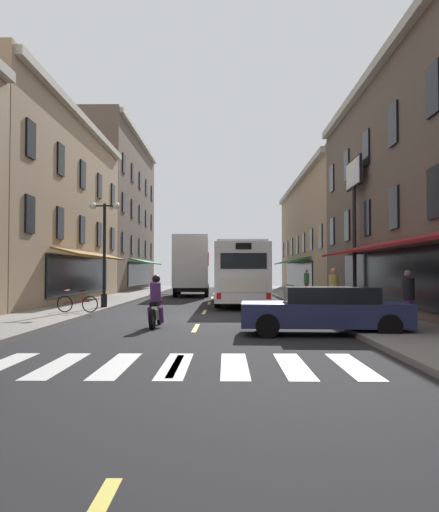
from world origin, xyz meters
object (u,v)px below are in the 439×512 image
object	(u,v)px
sedan_near	(325,310)
street_lamp_twin	(104,249)
transit_bus	(240,273)
pedestrian_far	(307,282)
motorcycle_rider	(156,305)
box_truck	(192,266)
sedan_mid	(198,283)
pedestrian_near	(334,290)
billboard_sign	(354,196)
pedestrian_mid	(408,298)
bicycle_near	(78,303)

from	to	relation	value
sedan_near	street_lamp_twin	bearing A→B (deg)	132.37
transit_bus	pedestrian_far	distance (m)	7.39
sedan_near	motorcycle_rider	bearing A→B (deg)	159.11
box_truck	motorcycle_rider	distance (m)	21.37
box_truck	sedan_mid	distance (m)	11.05
pedestrian_near	motorcycle_rider	bearing A→B (deg)	34.51
billboard_sign	pedestrian_mid	bearing A→B (deg)	-94.53
pedestrian_mid	pedestrian_far	distance (m)	19.30
box_truck	motorcycle_rider	xyz separation A→B (m)	(0.27, -21.32, -1.49)
bicycle_near	transit_bus	bearing A→B (deg)	50.98
sedan_near	box_truck	bearing A→B (deg)	102.82
pedestrian_mid	pedestrian_near	bearing A→B (deg)	-62.68
transit_bus	pedestrian_far	xyz separation A→B (m)	(4.63, 5.72, -0.63)
street_lamp_twin	pedestrian_far	bearing A→B (deg)	44.51
street_lamp_twin	motorcycle_rider	bearing A→B (deg)	-65.09
billboard_sign	sedan_near	distance (m)	11.54
sedan_mid	pedestrian_mid	size ratio (longest dim) A/B	2.80
pedestrian_mid	transit_bus	bearing A→B (deg)	-62.33
sedan_mid	motorcycle_rider	world-z (taller)	motorcycle_rider
motorcycle_rider	street_lamp_twin	size ratio (longest dim) A/B	0.43
street_lamp_twin	bicycle_near	bearing A→B (deg)	-95.69
sedan_mid	motorcycle_rider	xyz separation A→B (m)	(0.45, -32.27, 0.01)
sedan_near	billboard_sign	bearing A→B (deg)	71.63
box_truck	bicycle_near	size ratio (longest dim) A/B	4.55
billboard_sign	street_lamp_twin	world-z (taller)	billboard_sign
pedestrian_near	transit_bus	bearing A→B (deg)	-61.26
transit_bus	street_lamp_twin	world-z (taller)	street_lamp_twin
sedan_near	motorcycle_rider	world-z (taller)	motorcycle_rider
bicycle_near	pedestrian_mid	bearing A→B (deg)	-25.19
sedan_mid	street_lamp_twin	distance (m)	25.23
sedan_mid	bicycle_near	distance (m)	28.32
pedestrian_mid	pedestrian_far	size ratio (longest dim) A/B	0.92
motorcycle_rider	pedestrian_far	world-z (taller)	pedestrian_far
sedan_near	bicycle_near	distance (m)	10.62
pedestrian_near	street_lamp_twin	size ratio (longest dim) A/B	0.36
bicycle_near	street_lamp_twin	size ratio (longest dim) A/B	0.35
sedan_mid	street_lamp_twin	bearing A→B (deg)	-96.72
box_truck	street_lamp_twin	size ratio (longest dim) A/B	1.60
sedan_mid	street_lamp_twin	world-z (taller)	street_lamp_twin
box_truck	sedan_mid	size ratio (longest dim) A/B	1.66
sedan_mid	pedestrian_far	bearing A→B (deg)	-60.30
motorcycle_rider	pedestrian_mid	bearing A→B (deg)	-8.83
motorcycle_rider	street_lamp_twin	distance (m)	8.32
bicycle_near	pedestrian_mid	xyz separation A→B (m)	(11.31, -5.32, 0.50)
billboard_sign	box_truck	bearing A→B (deg)	123.05
bicycle_near	pedestrian_near	bearing A→B (deg)	-7.23
box_truck	sedan_near	bearing A→B (deg)	-77.18
pedestrian_near	pedestrian_far	distance (m)	15.31
street_lamp_twin	pedestrian_mid	bearing A→B (deg)	-37.65
billboard_sign	sedan_mid	xyz separation A→B (m)	(-8.79, 24.18, -4.68)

